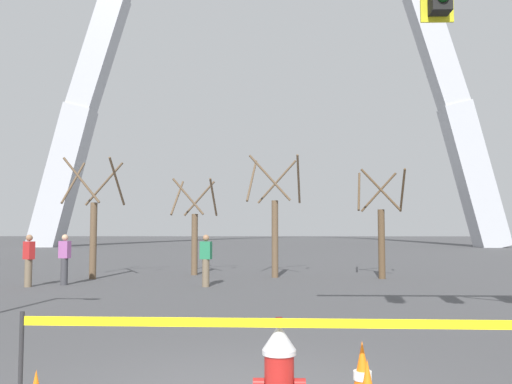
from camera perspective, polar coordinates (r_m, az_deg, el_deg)
The scene contains 11 objects.
fire_hydrant at distance 4.95m, azimuth 2.49°, elevation -19.18°, with size 0.46×0.48×0.99m.
caution_tape_barrier at distance 4.79m, azimuth 2.17°, elevation -16.92°, with size 4.52×0.14×1.04m.
traffic_cone_by_hydrant at distance 5.33m, azimuth 11.29°, elevation -19.21°, with size 0.36×0.36×0.73m.
monument_arch at distance 55.16m, azimuth 1.05°, elevation 16.61°, with size 45.90×2.69×48.80m.
tree_far_left at distance 19.82m, azimuth -16.94°, elevation -3.44°, with size 1.95×1.96×4.24m.
tree_left_mid at distance 20.76m, azimuth -6.57°, elevation -4.29°, with size 1.70×1.71×3.68m.
tree_center_left at distance 19.59m, azimuth 2.01°, elevation -3.38°, with size 2.03×2.04×4.40m.
tree_center_right at distance 19.62m, azimuth 13.20°, elevation -3.99°, with size 1.79×1.80×3.86m.
pedestrian_walking_left at distance 17.83m, azimuth -23.08°, elevation -6.68°, with size 0.39×0.35×1.59m.
pedestrian_standing_center at distance 18.05m, azimuth -19.74°, elevation -6.73°, with size 0.38×0.29×1.59m.
pedestrian_walking_right at distance 16.53m, azimuth -5.37°, elevation -7.22°, with size 0.38×0.28×1.59m.
Camera 1 is at (0.45, -5.62, 1.77)m, focal length 37.52 mm.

